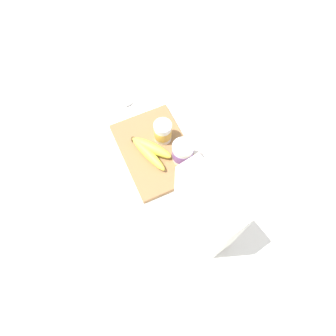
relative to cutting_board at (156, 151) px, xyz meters
name	(u,v)px	position (x,y,z in m)	size (l,w,h in m)	color
ground_plane	(156,152)	(0.00, 0.00, -0.01)	(2.40, 2.40, 0.00)	silver
cutting_board	(156,151)	(0.00, 0.00, 0.00)	(0.33, 0.23, 0.02)	olive
cereal_box	(206,211)	(0.31, 0.03, 0.14)	(0.21, 0.07, 0.30)	white
yogurt_cup_front	(163,132)	(-0.03, 0.04, 0.05)	(0.06, 0.06, 0.09)	white
yogurt_cup_back	(183,152)	(0.07, 0.07, 0.05)	(0.07, 0.07, 0.08)	white
banana_bunch	(150,150)	(0.00, -0.02, 0.03)	(0.18, 0.12, 0.04)	#D9CE42
spoon	(134,101)	(-0.24, 0.01, -0.01)	(0.02, 0.13, 0.01)	silver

